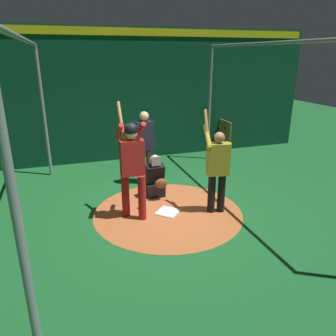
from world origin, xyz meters
TOP-DOWN VIEW (x-y plane):
  - ground_plane at (0.00, 0.00)m, footprint 27.55×27.55m
  - dirt_circle at (0.00, 0.00)m, footprint 2.98×2.98m
  - home_plate at (0.00, 0.00)m, footprint 0.59×0.59m
  - batter at (-0.03, -0.69)m, footprint 0.68×0.49m
  - catcher at (-0.86, -0.02)m, footprint 0.58×0.40m
  - umpire at (-1.69, -0.03)m, footprint 0.22×0.49m
  - visitor at (0.25, 0.93)m, footprint 0.60×0.51m
  - back_wall at (-3.87, 0.00)m, footprint 0.23×11.55m
  - cage_frame at (0.00, 0.00)m, footprint 6.14×4.60m
  - bat_rack at (-3.62, 3.03)m, footprint 1.18×0.21m
  - baseball_0 at (-0.33, -0.52)m, footprint 0.07×0.07m
  - baseball_1 at (-0.88, 0.12)m, footprint 0.07×0.07m

SIDE VIEW (x-z plane):
  - ground_plane at x=0.00m, z-range 0.00..0.00m
  - dirt_circle at x=0.00m, z-range 0.00..0.01m
  - home_plate at x=0.00m, z-range 0.01..0.02m
  - baseball_0 at x=-0.33m, z-range 0.01..0.08m
  - baseball_1 at x=-0.88m, z-range 0.01..0.08m
  - catcher at x=-0.86m, z-range -0.10..0.86m
  - bat_rack at x=-3.62m, z-range -0.03..1.02m
  - visitor at x=0.25m, z-range -0.06..1.96m
  - umpire at x=-1.69m, z-range 0.11..1.89m
  - batter at x=-0.03m, z-range 0.05..2.25m
  - back_wall at x=-3.87m, z-range 0.01..3.75m
  - cage_frame at x=0.00m, z-range 0.66..3.92m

